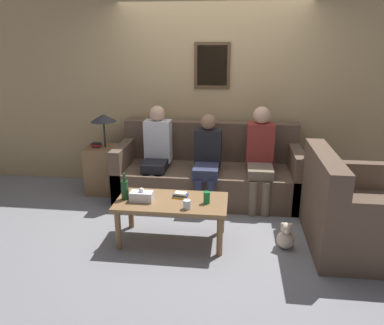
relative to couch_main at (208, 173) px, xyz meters
name	(u,v)px	position (x,y,z in m)	size (l,w,h in m)	color
ground_plane	(204,214)	(0.00, -0.56, -0.33)	(16.00, 16.00, 0.00)	gray
wall_back	(212,95)	(0.00, 0.48, 0.98)	(9.00, 0.08, 2.60)	tan
couch_main	(208,173)	(0.00, 0.00, 0.00)	(2.37, 0.93, 0.97)	brown
couch_side	(351,215)	(1.54, -1.09, 0.00)	(0.93, 1.22, 0.97)	brown
coffee_table	(172,206)	(-0.28, -1.23, 0.07)	(1.14, 0.58, 0.46)	olive
side_table_with_lamp	(103,165)	(-1.44, -0.02, 0.07)	(0.43, 0.42, 1.10)	olive
wine_bottle	(125,189)	(-0.76, -1.25, 0.24)	(0.08, 0.08, 0.28)	#19421E
drinking_glass	(187,204)	(-0.10, -1.40, 0.18)	(0.08, 0.08, 0.09)	silver
book_stack	(181,195)	(-0.20, -1.13, 0.16)	(0.16, 0.14, 0.05)	gold
soda_can	(207,198)	(0.08, -1.25, 0.19)	(0.07, 0.07, 0.12)	#197A38
tissue_box	(142,196)	(-0.58, -1.28, 0.19)	(0.23, 0.12, 0.14)	silver
person_left	(157,150)	(-0.66, -0.13, 0.34)	(0.34, 0.58, 1.23)	black
person_middle	(207,157)	(0.00, -0.22, 0.29)	(0.34, 0.64, 1.14)	#2D334C
person_right	(260,154)	(0.66, -0.16, 0.35)	(0.34, 0.64, 1.24)	#756651
teddy_bear	(286,237)	(0.89, -1.24, -0.20)	(0.18, 0.18, 0.28)	beige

